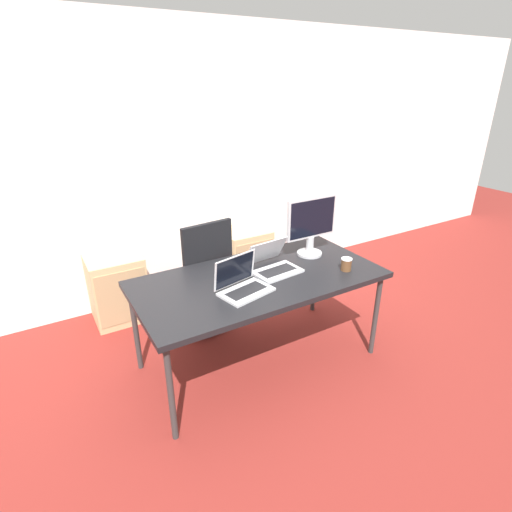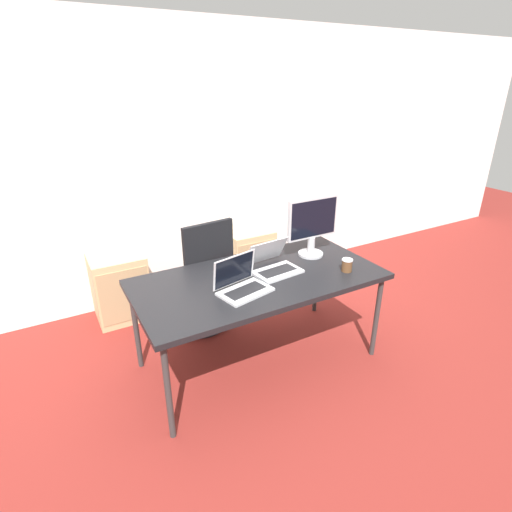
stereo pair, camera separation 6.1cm
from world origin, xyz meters
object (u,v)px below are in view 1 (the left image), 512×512
office_chair (199,289)px  coffee_cup_brown (346,264)px  cabinet_right (245,258)px  laptop_left (242,284)px  monitor (311,225)px  cabinet_left (117,288)px  laptop_right (273,264)px  coffee_cup_white (221,273)px

office_chair → coffee_cup_brown: bearing=-48.0°
cabinet_right → laptop_left: bearing=-119.6°
office_chair → monitor: monitor is taller
office_chair → cabinet_right: office_chair is taller
cabinet_left → laptop_right: size_ratio=1.70×
laptop_left → cabinet_left: bearing=114.1°
cabinet_right → monitor: (0.02, -1.06, 0.69)m
cabinet_right → laptop_right: bearing=-108.9°
monitor → coffee_cup_brown: bearing=-81.8°
monitor → cabinet_right: bearing=91.3°
cabinet_left → coffee_cup_white: 1.32m
coffee_cup_brown → laptop_right: bearing=149.2°
coffee_cup_white → coffee_cup_brown: (0.89, -0.33, -0.01)m
office_chair → monitor: bearing=-35.0°
laptop_right → monitor: 0.48m
office_chair → coffee_cup_brown: (0.83, -0.92, 0.41)m
cabinet_left → laptop_right: (0.95, -1.16, 0.48)m
cabinet_left → laptop_left: bearing=-65.9°
cabinet_left → office_chair: bearing=-41.1°
office_chair → monitor: (0.77, -0.54, 0.62)m
cabinet_left → monitor: monitor is taller
laptop_right → laptop_left: bearing=-155.0°
coffee_cup_white → coffee_cup_brown: bearing=-20.5°
cabinet_right → monitor: monitor is taller
cabinet_left → laptop_left: 1.53m
laptop_left → coffee_cup_white: bearing=104.6°
coffee_cup_brown → office_chair: bearing=132.0°
monitor → laptop_right: bearing=-167.1°
office_chair → cabinet_right: size_ratio=1.66×
cabinet_left → coffee_cup_brown: size_ratio=6.47×
cabinet_right → monitor: size_ratio=1.30×
laptop_left → office_chair: bearing=89.9°
office_chair → coffee_cup_white: 0.72m
laptop_right → coffee_cup_white: (-0.41, 0.05, 0.01)m
laptop_left → coffee_cup_white: laptop_left is taller
laptop_right → monitor: bearing=12.9°
cabinet_left → coffee_cup_brown: coffee_cup_brown is taller
monitor → coffee_cup_white: monitor is taller
cabinet_left → laptop_right: laptop_right is taller
laptop_left → laptop_right: size_ratio=1.06×
office_chair → cabinet_left: 0.79m
office_chair → cabinet_right: 0.92m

